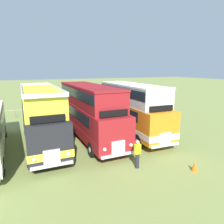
# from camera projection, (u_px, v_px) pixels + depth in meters

# --- Properties ---
(ground_plane) EXTENTS (200.00, 200.00, 0.00)m
(ground_plane) POSITION_uv_depth(u_px,v_px,m) (43.00, 145.00, 15.89)
(ground_plane) COLOR olive
(bus_third_in_row) EXTENTS (2.64, 10.20, 4.52)m
(bus_third_in_row) POSITION_uv_depth(u_px,v_px,m) (41.00, 115.00, 15.58)
(bus_third_in_row) COLOR black
(bus_third_in_row) RESTS_ON ground
(bus_fourth_in_row) EXTENTS (2.74, 10.93, 4.49)m
(bus_fourth_in_row) POSITION_uv_depth(u_px,v_px,m) (89.00, 109.00, 17.22)
(bus_fourth_in_row) COLOR maroon
(bus_fourth_in_row) RESTS_ON ground
(bus_fifth_in_row) EXTENTS (2.77, 10.00, 4.49)m
(bus_fifth_in_row) POSITION_uv_depth(u_px,v_px,m) (131.00, 107.00, 18.44)
(bus_fifth_in_row) COLOR orange
(bus_fifth_in_row) RESTS_ON ground
(cone_near_end) EXTENTS (0.36, 0.36, 0.63)m
(cone_near_end) POSITION_uv_depth(u_px,v_px,m) (195.00, 166.00, 11.85)
(cone_near_end) COLOR orange
(cone_near_end) RESTS_ON ground
(marshal_person) EXTENTS (0.36, 0.24, 1.73)m
(marshal_person) POSITION_uv_depth(u_px,v_px,m) (137.00, 154.00, 12.13)
(marshal_person) COLOR #23232D
(marshal_person) RESTS_ON ground
(rope_fence_line) EXTENTS (21.52, 0.08, 1.05)m
(rope_fence_line) POSITION_uv_depth(u_px,v_px,m) (34.00, 111.00, 25.48)
(rope_fence_line) COLOR #8C704C
(rope_fence_line) RESTS_ON ground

